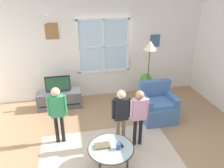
% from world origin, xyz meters
% --- Properties ---
extents(ground_plane, '(6.58, 6.05, 0.02)m').
position_xyz_m(ground_plane, '(0.00, 0.00, -0.01)').
color(ground_plane, '#9E7A56').
extents(back_wall, '(5.98, 0.17, 2.78)m').
position_xyz_m(back_wall, '(0.01, 2.78, 1.39)').
color(back_wall, silver).
rests_on(back_wall, ground_plane).
extents(area_rug, '(2.56, 1.91, 0.01)m').
position_xyz_m(area_rug, '(-0.12, 0.04, 0.00)').
color(area_rug, '#C6B29E').
rests_on(area_rug, ground_plane).
extents(tv_stand, '(1.11, 0.44, 0.44)m').
position_xyz_m(tv_stand, '(-1.03, 2.22, 0.22)').
color(tv_stand, '#4C4C51').
rests_on(tv_stand, ground_plane).
extents(television, '(0.62, 0.08, 0.43)m').
position_xyz_m(television, '(-1.03, 2.21, 0.66)').
color(television, '#4C4C4C').
rests_on(television, tv_stand).
extents(armchair, '(0.76, 0.74, 0.87)m').
position_xyz_m(armchair, '(1.23, 1.19, 0.33)').
color(armchair, '#476B9E').
rests_on(armchair, ground_plane).
extents(coffee_table, '(0.79, 0.79, 0.45)m').
position_xyz_m(coffee_table, '(-0.15, -0.15, 0.42)').
color(coffee_table, '#99B2B7').
rests_on(coffee_table, ground_plane).
extents(book_stack, '(0.26, 0.15, 0.04)m').
position_xyz_m(book_stack, '(-0.29, -0.10, 0.47)').
color(book_stack, '#8E9F55').
rests_on(book_stack, coffee_table).
extents(cup, '(0.08, 0.08, 0.11)m').
position_xyz_m(cup, '(-0.04, -0.20, 0.50)').
color(cup, '#334C8C').
rests_on(cup, coffee_table).
extents(remote_near_books, '(0.08, 0.15, 0.02)m').
position_xyz_m(remote_near_books, '(0.02, -0.12, 0.46)').
color(remote_near_books, black).
rests_on(remote_near_books, coffee_table).
extents(person_pink_shirt, '(0.36, 0.16, 1.19)m').
position_xyz_m(person_pink_shirt, '(0.49, 0.37, 0.74)').
color(person_pink_shirt, black).
rests_on(person_pink_shirt, ground_plane).
extents(person_green_shirt, '(0.36, 0.17, 1.21)m').
position_xyz_m(person_green_shirt, '(-1.01, 0.77, 0.76)').
color(person_green_shirt, black).
rests_on(person_green_shirt, ground_plane).
extents(person_black_shirt, '(0.36, 0.16, 1.20)m').
position_xyz_m(person_black_shirt, '(0.15, 0.42, 0.75)').
color(person_black_shirt, '#726656').
rests_on(person_black_shirt, ground_plane).
extents(potted_plant_by_window, '(0.33, 0.33, 0.68)m').
position_xyz_m(potted_plant_by_window, '(1.36, 2.35, 0.36)').
color(potted_plant_by_window, '#9E6B4C').
rests_on(potted_plant_by_window, ground_plane).
extents(floor_lamp, '(0.32, 0.32, 1.73)m').
position_xyz_m(floor_lamp, '(1.21, 1.85, 1.45)').
color(floor_lamp, black).
rests_on(floor_lamp, ground_plane).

